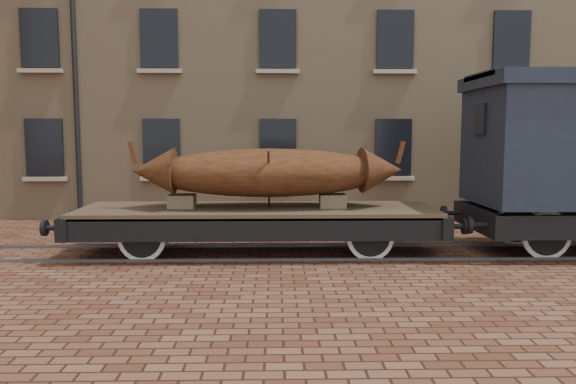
{
  "coord_description": "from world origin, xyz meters",
  "views": [
    {
      "loc": [
        -2.57,
        -12.04,
        2.62
      ],
      "look_at": [
        -2.29,
        0.5,
        1.3
      ],
      "focal_mm": 35.0,
      "sensor_mm": 36.0,
      "label": 1
    }
  ],
  "objects": [
    {
      "name": "ground",
      "position": [
        0.0,
        0.0,
        0.0
      ],
      "size": [
        90.0,
        90.0,
        0.0
      ],
      "primitive_type": "plane",
      "color": "#4D291A"
    },
    {
      "name": "warehouse_cream",
      "position": [
        3.0,
        9.99,
        7.0
      ],
      "size": [
        40.0,
        10.19,
        14.0
      ],
      "color": "tan",
      "rests_on": "ground"
    },
    {
      "name": "rail_track",
      "position": [
        0.0,
        0.0,
        0.03
      ],
      "size": [
        30.0,
        1.52,
        0.06
      ],
      "color": "#59595E",
      "rests_on": "ground"
    },
    {
      "name": "flatcar_wagon",
      "position": [
        -2.96,
        0.0,
        0.81
      ],
      "size": [
        8.63,
        2.34,
        1.3
      ],
      "color": "#49392F",
      "rests_on": "ground"
    },
    {
      "name": "iron_boat",
      "position": [
        -2.71,
        0.0,
        1.78
      ],
      "size": [
        5.94,
        1.85,
        1.45
      ],
      "color": "#5E3415",
      "rests_on": "flatcar_wagon"
    }
  ]
}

